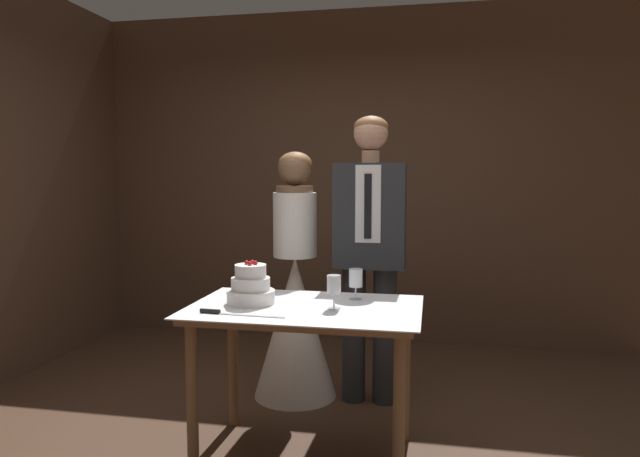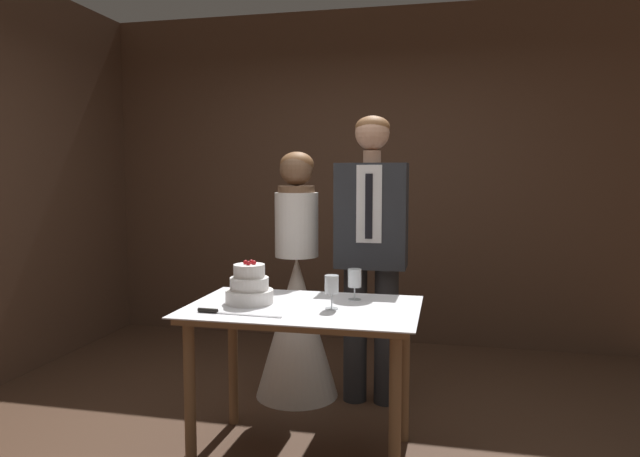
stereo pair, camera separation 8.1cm
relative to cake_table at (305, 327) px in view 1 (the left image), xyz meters
The scene contains 8 objects.
wall_back 2.32m from the cake_table, 90.99° to the left, with size 4.74×0.12×2.85m, color #513828.
cake_table is the anchor object (origin of this frame).
tiered_cake 0.35m from the cake_table, behind, with size 0.25×0.25×0.22m.
cake_knife 0.43m from the cake_table, 144.49° to the right, with size 0.43×0.04×0.02m.
wine_glass_near 0.38m from the cake_table, 40.87° to the left, with size 0.07×0.07×0.17m.
wine_glass_middle 0.27m from the cake_table, 10.64° to the right, with size 0.07×0.07×0.17m.
bride 0.82m from the cake_table, 107.23° to the left, with size 0.54×0.54×1.60m.
groom 0.89m from the cake_table, 72.76° to the left, with size 0.44×0.25×1.81m.
Camera 1 is at (0.66, -2.70, 1.45)m, focal length 32.00 mm.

